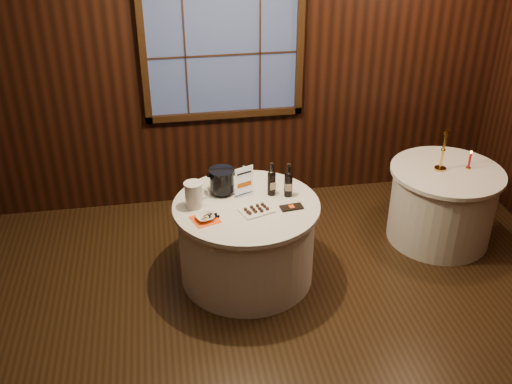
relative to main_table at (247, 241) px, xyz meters
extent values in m
plane|color=black|center=(0.00, -1.00, -0.39)|extent=(6.00, 6.00, 0.00)
cube|color=black|center=(0.00, 1.50, 1.11)|extent=(6.00, 0.02, 3.00)
cube|color=navy|center=(0.00, 1.47, 1.26)|extent=(1.50, 0.01, 1.20)
cylinder|color=silver|center=(0.00, 0.00, -0.02)|extent=(1.20, 1.20, 0.73)
cylinder|color=silver|center=(0.00, 0.00, 0.36)|extent=(1.28, 1.28, 0.04)
cylinder|color=silver|center=(2.00, 0.30, -0.02)|extent=(1.00, 1.00, 0.73)
cylinder|color=silver|center=(2.00, 0.30, 0.36)|extent=(1.08, 1.08, 0.04)
cube|color=silver|center=(0.00, 0.16, 0.39)|extent=(0.17, 0.14, 0.02)
cube|color=silver|center=(0.00, 0.16, 0.53)|extent=(0.02, 0.02, 0.27)
cube|color=white|center=(0.00, 0.15, 0.53)|extent=(0.17, 0.07, 0.25)
cylinder|color=black|center=(0.25, 0.13, 0.48)|extent=(0.07, 0.07, 0.20)
sphere|color=black|center=(0.25, 0.13, 0.58)|extent=(0.07, 0.07, 0.07)
cylinder|color=black|center=(0.25, 0.13, 0.64)|extent=(0.03, 0.03, 0.09)
cylinder|color=black|center=(0.25, 0.13, 0.68)|extent=(0.03, 0.03, 0.02)
cube|color=beige|center=(0.25, 0.09, 0.48)|extent=(0.05, 0.01, 0.07)
cylinder|color=black|center=(0.39, 0.08, 0.48)|extent=(0.07, 0.07, 0.20)
sphere|color=black|center=(0.39, 0.08, 0.58)|extent=(0.07, 0.07, 0.07)
cylinder|color=black|center=(0.39, 0.08, 0.64)|extent=(0.03, 0.03, 0.09)
cylinder|color=black|center=(0.39, 0.08, 0.68)|extent=(0.03, 0.03, 0.02)
cube|color=beige|center=(0.39, 0.04, 0.48)|extent=(0.05, 0.01, 0.07)
cylinder|color=black|center=(-0.18, 0.22, 0.40)|extent=(0.17, 0.17, 0.03)
cylinder|color=black|center=(-0.18, 0.22, 0.50)|extent=(0.22, 0.22, 0.19)
cylinder|color=black|center=(-0.18, 0.22, 0.61)|extent=(0.23, 0.23, 0.02)
cube|color=white|center=(0.07, -0.14, 0.39)|extent=(0.32, 0.26, 0.02)
cube|color=black|center=(0.37, -0.13, 0.39)|extent=(0.20, 0.12, 0.02)
cylinder|color=#3A2A15|center=(-0.36, -0.16, 0.40)|extent=(0.06, 0.02, 0.03)
cylinder|color=silver|center=(-0.45, 0.03, 0.49)|extent=(0.15, 0.15, 0.22)
cylinder|color=silver|center=(-0.45, 0.03, 0.61)|extent=(0.16, 0.16, 0.01)
torus|color=silver|center=(-0.37, 0.03, 0.50)|extent=(0.11, 0.01, 0.11)
cube|color=#F94E15|center=(-0.38, -0.19, 0.38)|extent=(0.27, 0.27, 0.00)
imported|color=white|center=(-0.38, -0.19, 0.40)|extent=(0.19, 0.19, 0.04)
cylinder|color=gold|center=(1.93, 0.32, 0.39)|extent=(0.11, 0.11, 0.02)
cylinder|color=gold|center=(1.93, 0.32, 0.58)|extent=(0.02, 0.02, 0.35)
cylinder|color=gold|center=(1.93, 0.32, 0.77)|extent=(0.06, 0.06, 0.03)
cylinder|color=gold|center=(2.21, 0.30, 0.39)|extent=(0.05, 0.05, 0.01)
cylinder|color=#B50D1A|center=(2.21, 0.30, 0.47)|extent=(0.02, 0.02, 0.15)
sphere|color=#FFB23F|center=(2.21, 0.30, 0.56)|extent=(0.02, 0.02, 0.02)
camera|label=1|loc=(-0.67, -4.39, 3.03)|focal=42.00mm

